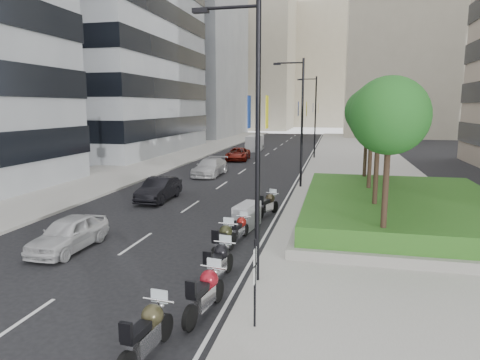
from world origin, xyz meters
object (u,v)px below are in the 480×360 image
(delivery_van, at_px, (255,144))
(motorcycle_2, at_px, (218,263))
(motorcycle_0, at_px, (147,332))
(motorcycle_3, at_px, (223,241))
(motorcycle_4, at_px, (240,229))
(motorcycle_1, at_px, (205,293))
(lamp_post_2, at_px, (314,113))
(motorcycle_6, at_px, (268,204))
(motorcycle_5, at_px, (247,216))
(car_a, at_px, (69,233))
(car_d, at_px, (238,154))
(parking_sign, at_px, (255,279))
(car_b, at_px, (159,189))
(lamp_post_1, at_px, (300,117))
(lamp_post_0, at_px, (253,129))
(car_c, at_px, (210,167))

(delivery_van, bearing_deg, motorcycle_2, -82.50)
(motorcycle_0, bearing_deg, motorcycle_3, 5.81)
(motorcycle_4, bearing_deg, motorcycle_3, -175.30)
(motorcycle_0, distance_m, motorcycle_1, 2.42)
(lamp_post_2, distance_m, motorcycle_6, 26.49)
(motorcycle_2, bearing_deg, motorcycle_6, 6.71)
(motorcycle_3, bearing_deg, motorcycle_1, -165.67)
(motorcycle_6, xyz_separation_m, delivery_van, (-7.12, 33.38, 0.30))
(motorcycle_3, bearing_deg, motorcycle_5, 4.62)
(car_a, xyz_separation_m, car_d, (0.07, 30.20, -0.02))
(motorcycle_3, bearing_deg, motorcycle_2, -163.56)
(car_a, bearing_deg, motorcycle_1, -29.00)
(motorcycle_0, height_order, delivery_van, delivery_van)
(motorcycle_4, bearing_deg, lamp_post_2, 6.37)
(lamp_post_2, distance_m, motorcycle_4, 30.98)
(motorcycle_2, xyz_separation_m, car_d, (-6.72, 31.92, 0.03))
(motorcycle_1, distance_m, motorcycle_3, 4.69)
(parking_sign, bearing_deg, motorcycle_2, 121.39)
(motorcycle_1, bearing_deg, motorcycle_6, 8.56)
(motorcycle_3, bearing_deg, delivery_van, 14.72)
(motorcycle_5, bearing_deg, motorcycle_4, -168.30)
(motorcycle_4, xyz_separation_m, car_d, (-6.43, 27.48, 0.14))
(motorcycle_0, relative_size, car_d, 0.50)
(motorcycle_2, bearing_deg, motorcycle_5, 11.57)
(motorcycle_2, relative_size, motorcycle_3, 1.00)
(motorcycle_4, bearing_deg, car_b, 53.75)
(lamp_post_1, distance_m, delivery_van, 26.85)
(parking_sign, bearing_deg, motorcycle_6, 97.44)
(motorcycle_6, bearing_deg, car_b, 91.11)
(motorcycle_4, distance_m, car_b, 9.48)
(motorcycle_0, height_order, motorcycle_1, motorcycle_1)
(parking_sign, xyz_separation_m, motorcycle_6, (-1.55, 11.90, -0.84))
(motorcycle_1, height_order, delivery_van, delivery_van)
(lamp_post_1, distance_m, motorcycle_0, 22.21)
(lamp_post_2, distance_m, motorcycle_5, 29.04)
(motorcycle_0, bearing_deg, car_d, 15.23)
(motorcycle_3, xyz_separation_m, car_d, (-6.27, 29.61, 0.03))
(lamp_post_0, height_order, motorcycle_5, lamp_post_0)
(parking_sign, height_order, car_a, parking_sign)
(motorcycle_5, distance_m, car_b, 8.13)
(lamp_post_2, height_order, car_d, lamp_post_2)
(motorcycle_3, relative_size, car_b, 0.56)
(lamp_post_0, distance_m, car_b, 14.42)
(motorcycle_4, bearing_deg, car_c, 29.85)
(motorcycle_5, xyz_separation_m, delivery_van, (-6.51, 35.94, 0.32))
(lamp_post_0, xyz_separation_m, parking_sign, (0.66, -3.00, -3.61))
(lamp_post_2, xyz_separation_m, motorcycle_4, (-1.42, -30.61, -4.53))
(car_b, bearing_deg, motorcycle_5, -36.44)
(motorcycle_0, xyz_separation_m, motorcycle_6, (0.64, 13.62, -0.03))
(motorcycle_4, height_order, car_a, car_a)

